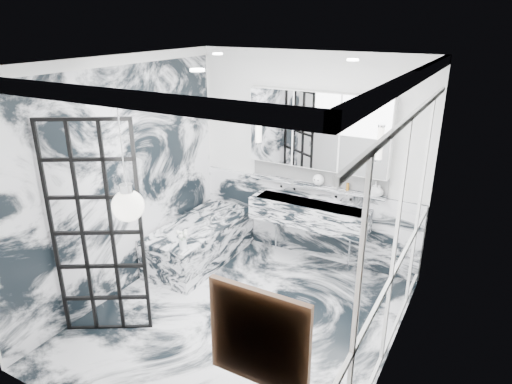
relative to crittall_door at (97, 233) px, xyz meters
The scene contains 25 objects.
floor 1.83m from the crittall_door, 35.26° to the left, with size 3.60×3.60×0.00m, color white.
ceiling 2.18m from the crittall_door, 35.26° to the left, with size 3.60×3.60×0.00m, color white.
wall_back 2.88m from the crittall_door, 66.08° to the left, with size 3.60×3.60×0.00m, color white.
wall_front 1.54m from the crittall_door, 40.04° to the right, with size 3.60×3.60×0.00m, color white.
wall_left 0.96m from the crittall_door, 117.96° to the left, with size 3.60×3.60×0.00m, color white.
wall_right 2.89m from the crittall_door, 16.58° to the left, with size 3.60×3.60×0.00m, color white.
marble_clad_back 2.91m from the crittall_door, 65.87° to the left, with size 3.18×0.05×1.05m, color white.
marble_clad_left 0.94m from the crittall_door, 117.14° to the left, with size 0.02×3.56×2.68m, color white.
panel_molding 2.87m from the crittall_door, 16.69° to the left, with size 0.03×3.40×2.30m, color white.
soap_bottle_a 3.00m from the crittall_door, 57.74° to the left, with size 0.07×0.07×0.19m, color #8C5919.
soap_bottle_b 3.30m from the crittall_door, 50.10° to the left, with size 0.08×0.08×0.18m, color #4C4C51.
soap_bottle_c 3.33m from the crittall_door, 49.50° to the left, with size 0.12×0.12×0.15m, color silver.
face_pot 2.88m from the crittall_door, 61.75° to the left, with size 0.16×0.16×0.16m, color white.
amber_bottle 3.09m from the crittall_door, 55.17° to the left, with size 0.04×0.04×0.10m, color #8C5919.
flower_vase 1.20m from the crittall_door, 77.45° to the left, with size 0.09×0.09×0.12m, color silver.
crittall_door is the anchor object (origin of this frame).
artwork 2.56m from the crittall_door, 21.64° to the right, with size 0.54×0.05×0.54m, color #B95013.
pendant_light 1.36m from the crittall_door, 27.86° to the right, with size 0.24×0.24×0.24m, color white.
trough_sink 2.75m from the crittall_door, 61.08° to the left, with size 1.60×0.45×0.30m, color silver.
ledge 2.86m from the crittall_door, 62.68° to the left, with size 1.90×0.14×0.04m, color silver.
subway_tile 2.92m from the crittall_door, 63.24° to the left, with size 1.90×0.03×0.23m, color white.
mirror_cabinet 2.94m from the crittall_door, 62.73° to the left, with size 1.90×0.16×1.00m, color white.
sconce_left 2.58m from the crittall_door, 78.63° to the left, with size 0.07×0.07×0.40m, color white.
sconce_right 3.31m from the crittall_door, 48.98° to the left, with size 0.07×0.07×0.40m, color white.
bathtub 1.93m from the crittall_door, 90.39° to the left, with size 0.75×1.65×0.55m, color silver.
Camera 1 is at (2.23, -3.65, 3.18)m, focal length 32.00 mm.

